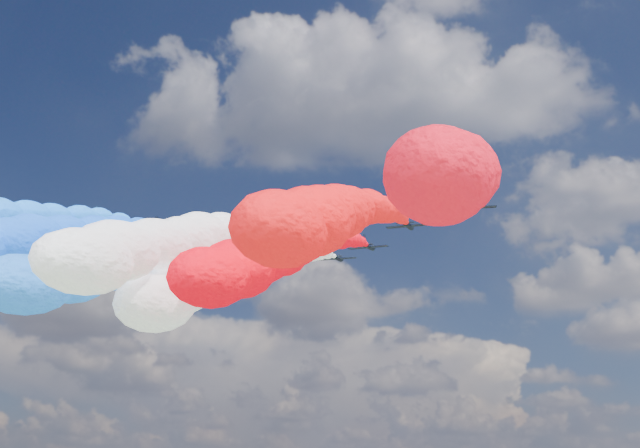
# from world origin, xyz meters

# --- Properties ---
(jet_0) EXTENTS (9.46, 12.61, 4.89)m
(jet_0) POSITION_xyz_m (-31.69, -5.15, 106.34)
(jet_0) COLOR black
(trail_0) EXTENTS (7.34, 103.13, 39.99)m
(trail_0) POSITION_xyz_m (-31.69, -58.00, 89.03)
(trail_0) COLOR #1972FF
(jet_1) EXTENTS (9.21, 12.43, 4.89)m
(jet_1) POSITION_xyz_m (-21.27, 4.56, 106.34)
(jet_1) COLOR black
(trail_1) EXTENTS (7.34, 103.13, 39.99)m
(trail_1) POSITION_xyz_m (-21.27, -48.29, 89.03)
(trail_1) COLOR blue
(jet_2) EXTENTS (9.25, 12.46, 4.89)m
(jet_2) POSITION_xyz_m (-10.03, 14.27, 106.34)
(jet_2) COLOR black
(trail_2) EXTENTS (7.34, 103.13, 39.99)m
(trail_2) POSITION_xyz_m (-10.03, -38.58, 89.03)
(trail_2) COLOR blue
(jet_3) EXTENTS (9.08, 12.34, 4.89)m
(jet_3) POSITION_xyz_m (-0.58, 8.65, 106.34)
(jet_3) COLOR black
(trail_3) EXTENTS (7.34, 103.13, 39.99)m
(trail_3) POSITION_xyz_m (-0.58, -44.20, 89.03)
(trail_3) COLOR white
(jet_4) EXTENTS (8.91, 12.22, 4.89)m
(jet_4) POSITION_xyz_m (0.07, 23.33, 106.34)
(jet_4) COLOR black
(trail_4) EXTENTS (7.34, 103.13, 39.99)m
(trail_4) POSITION_xyz_m (0.07, -29.52, 89.03)
(trail_4) COLOR white
(jet_5) EXTENTS (9.70, 12.78, 4.89)m
(jet_5) POSITION_xyz_m (8.68, 15.84, 106.34)
(jet_5) COLOR black
(trail_5) EXTENTS (7.34, 103.13, 39.99)m
(trail_5) POSITION_xyz_m (8.68, -37.01, 89.03)
(trail_5) COLOR #FA0212
(jet_6) EXTENTS (9.52, 12.65, 4.89)m
(jet_6) POSITION_xyz_m (18.97, 2.86, 106.34)
(jet_6) COLOR black
(trail_6) EXTENTS (7.34, 103.13, 39.99)m
(trail_6) POSITION_xyz_m (18.97, -49.99, 89.03)
(trail_6) COLOR #FB1013
(jet_7) EXTENTS (9.61, 12.72, 4.89)m
(jet_7) POSITION_xyz_m (32.39, -5.59, 106.34)
(jet_7) COLOR black
(trail_7) EXTENTS (7.34, 103.13, 39.99)m
(trail_7) POSITION_xyz_m (32.39, -58.43, 89.03)
(trail_7) COLOR red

